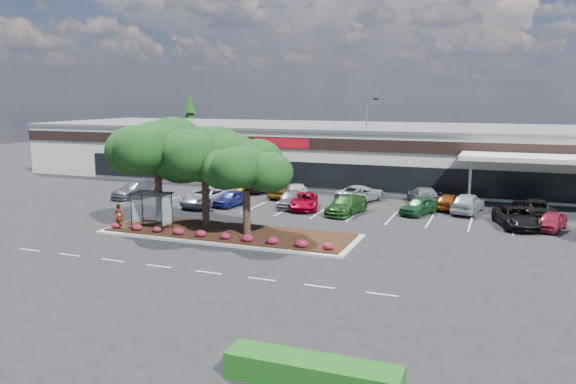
% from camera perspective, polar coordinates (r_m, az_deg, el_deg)
% --- Properties ---
extents(ground, '(160.00, 160.00, 0.00)m').
position_cam_1_polar(ground, '(35.13, -6.03, -6.12)').
color(ground, black).
rests_on(ground, ground).
extents(retail_store, '(80.40, 25.20, 6.25)m').
position_cam_1_polar(retail_store, '(66.10, 7.48, 4.05)').
color(retail_store, beige).
rests_on(retail_store, ground).
extents(landscape_island, '(18.00, 6.00, 0.26)m').
position_cam_1_polar(landscape_island, '(39.42, -5.99, -4.18)').
color(landscape_island, '#A7A7A2').
rests_on(landscape_island, ground).
extents(lane_markings, '(33.12, 20.06, 0.01)m').
position_cam_1_polar(lane_markings, '(44.42, -0.07, -2.71)').
color(lane_markings, silver).
rests_on(lane_markings, ground).
extents(shrub_row, '(17.00, 0.80, 0.50)m').
position_cam_1_polar(shrub_row, '(37.53, -7.45, -4.32)').
color(shrub_row, maroon).
rests_on(shrub_row, landscape_island).
extents(bus_shelter, '(2.75, 1.55, 2.59)m').
position_cam_1_polar(bus_shelter, '(40.87, -13.60, -0.78)').
color(bus_shelter, black).
rests_on(bus_shelter, landscape_island).
extents(island_tree_west, '(7.20, 7.20, 7.89)m').
position_cam_1_polar(island_tree_west, '(42.13, -13.07, 2.16)').
color(island_tree_west, black).
rests_on(island_tree_west, landscape_island).
extents(island_tree_mid, '(6.60, 6.60, 7.32)m').
position_cam_1_polar(island_tree_mid, '(40.92, -8.44, 1.69)').
color(island_tree_mid, black).
rests_on(island_tree_mid, landscape_island).
extents(island_tree_east, '(5.80, 5.80, 6.50)m').
position_cam_1_polar(island_tree_east, '(37.83, -4.26, 0.50)').
color(island_tree_east, black).
rests_on(island_tree_east, landscape_island).
extents(hedge_south_east, '(6.00, 1.30, 0.90)m').
position_cam_1_polar(hedge_south_east, '(19.66, 2.47, -17.82)').
color(hedge_south_east, '#1A470D').
rests_on(hedge_south_east, ground).
extents(conifer_north_west, '(4.40, 4.40, 10.00)m').
position_cam_1_polar(conifer_north_west, '(88.74, -9.88, 6.59)').
color(conifer_north_west, black).
rests_on(conifer_north_west, ground).
extents(person_waiting, '(0.66, 0.45, 1.78)m').
position_cam_1_polar(person_waiting, '(41.53, -16.78, -2.38)').
color(person_waiting, '#594C47').
rests_on(person_waiting, landscape_island).
extents(light_pole, '(1.43, 0.51, 9.51)m').
position_cam_1_polar(light_pole, '(59.83, 8.01, 4.46)').
color(light_pole, '#A7A7A2').
rests_on(light_pole, ground).
extents(car_0, '(2.92, 5.55, 1.53)m').
position_cam_1_polar(car_0, '(55.51, -15.23, 0.24)').
color(car_0, '#525259').
rests_on(car_0, ground).
extents(car_1, '(3.13, 6.04, 1.63)m').
position_cam_1_polar(car_1, '(50.19, -8.24, -0.43)').
color(car_1, '#9A9EA5').
rests_on(car_1, ground).
extents(car_2, '(2.17, 4.17, 1.35)m').
position_cam_1_polar(car_2, '(49.63, -5.81, -0.66)').
color(car_2, navy).
rests_on(car_2, ground).
extents(car_3, '(2.72, 4.98, 1.37)m').
position_cam_1_polar(car_3, '(48.94, 0.34, -0.74)').
color(car_3, '#5D5C64').
rests_on(car_3, ground).
extents(car_4, '(3.60, 5.40, 1.38)m').
position_cam_1_polar(car_4, '(48.06, 1.64, -0.93)').
color(car_4, '#9E001B').
rests_on(car_4, ground).
extents(car_5, '(2.88, 5.50, 1.52)m').
position_cam_1_polar(car_5, '(46.32, 5.96, -1.30)').
color(car_5, '#204C1A').
rests_on(car_5, ground).
extents(car_6, '(3.12, 4.48, 1.41)m').
position_cam_1_polar(car_6, '(47.10, 13.17, -1.38)').
color(car_6, '#1B4A27').
rests_on(car_6, ground).
extents(car_7, '(3.78, 5.79, 1.48)m').
position_cam_1_polar(car_7, '(44.71, 22.18, -2.39)').
color(car_7, black).
rests_on(car_7, ground).
extents(car_8, '(2.67, 4.20, 1.33)m').
position_cam_1_polar(car_8, '(44.73, 25.19, -2.69)').
color(car_8, maroon).
rests_on(car_8, ground).
extents(car_9, '(1.72, 4.76, 1.56)m').
position_cam_1_polar(car_9, '(56.90, -4.49, 0.79)').
color(car_9, brown).
rests_on(car_9, ground).
extents(car_10, '(3.94, 5.42, 1.46)m').
position_cam_1_polar(car_10, '(56.52, -2.37, 0.70)').
color(car_10, black).
rests_on(car_10, ground).
extents(car_11, '(1.84, 4.52, 1.54)m').
position_cam_1_polar(car_11, '(53.57, -0.49, 0.26)').
color(car_11, brown).
rests_on(car_11, ground).
extents(car_12, '(4.04, 5.63, 1.51)m').
position_cam_1_polar(car_12, '(52.58, 0.87, 0.06)').
color(car_12, '#B1B5BD').
rests_on(car_12, ground).
extents(car_13, '(4.37, 5.91, 1.49)m').
position_cam_1_polar(car_13, '(52.03, 7.41, -0.13)').
color(car_13, '#9EA1AA').
rests_on(car_13, ground).
extents(car_14, '(2.10, 4.21, 1.38)m').
position_cam_1_polar(car_14, '(49.87, 15.98, -0.92)').
color(car_14, '#76350A').
rests_on(car_14, ground).
extents(car_15, '(3.88, 5.87, 1.58)m').
position_cam_1_polar(car_15, '(51.52, 13.63, -0.37)').
color(car_15, slate).
rests_on(car_15, ground).
extents(car_16, '(2.78, 5.23, 1.69)m').
position_cam_1_polar(car_16, '(48.73, 17.79, -1.06)').
color(car_16, '#9DA0A8').
rests_on(car_16, ground).
extents(car_17, '(3.50, 5.84, 1.52)m').
position_cam_1_polar(car_17, '(48.87, 23.68, -1.49)').
color(car_17, black).
rests_on(car_17, ground).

